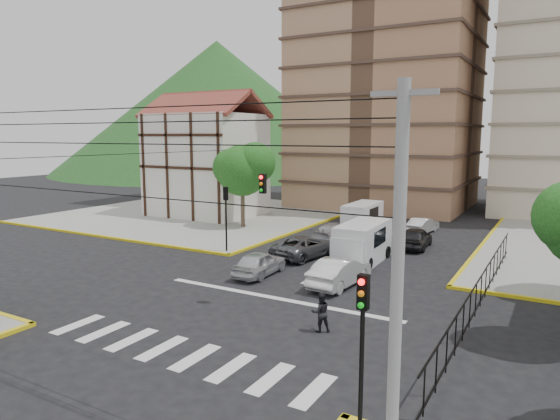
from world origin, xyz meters
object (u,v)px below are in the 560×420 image
Objects in this scene: traffic_light_se at (362,330)px; pedestrian_crosswalk at (321,312)px; van_left_lane at (361,217)px; car_white_front_right at (340,272)px; van_right_lane at (361,244)px; car_silver_front_left at (259,263)px; traffic_light_nw at (226,208)px.

traffic_light_se is 7.84m from pedestrian_crosswalk.
car_white_front_right is (4.60, -15.39, -0.35)m from van_left_lane.
traffic_light_se is 19.03m from van_right_lane.
traffic_light_se is at bearing 82.35° from pedestrian_crosswalk.
van_left_lane is 3.08× the size of pedestrian_crosswalk.
car_silver_front_left is at bearing 9.14° from car_white_front_right.
van_right_lane is 1.21× the size of car_white_front_right.
traffic_light_nw is at bearing -79.84° from pedestrian_crosswalk.
van_left_lane is (5.10, 12.25, -2.00)m from traffic_light_nw.
traffic_light_se is 16.31m from car_silver_front_left.
traffic_light_se is at bearing -45.00° from traffic_light_nw.
van_right_lane is 10.83m from van_left_lane.
van_right_lane is at bearing -77.19° from car_white_front_right.
traffic_light_nw is 13.42m from van_left_lane.
van_left_lane is 15.79m from car_silver_front_left.
car_silver_front_left is (-4.03, -5.66, -0.52)m from van_right_lane.
traffic_light_nw is 10.46m from car_white_front_right.
traffic_light_se and traffic_light_nw have the same top height.
van_right_lane is at bearing 13.38° from traffic_light_nw.
van_right_lane reaches higher than car_white_front_right.
van_left_lane is at bearing 108.75° from van_right_lane.
traffic_light_se is 29.83m from van_left_lane.
traffic_light_se is 1.00× the size of traffic_light_nw.
van_left_lane is (-10.50, 27.85, -2.00)m from traffic_light_se.
pedestrian_crosswalk is (11.50, -9.32, -2.29)m from traffic_light_nw.
traffic_light_nw is 14.98m from pedestrian_crosswalk.
van_left_lane is at bearing -68.95° from car_white_front_right.
van_right_lane is at bearing -127.85° from car_silver_front_left.
traffic_light_se is at bearing 129.21° from car_silver_front_left.
car_white_front_right is at bearing 115.33° from traffic_light_se.
pedestrian_crosswalk reaches higher than car_silver_front_left.
traffic_light_nw reaches higher than car_white_front_right.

